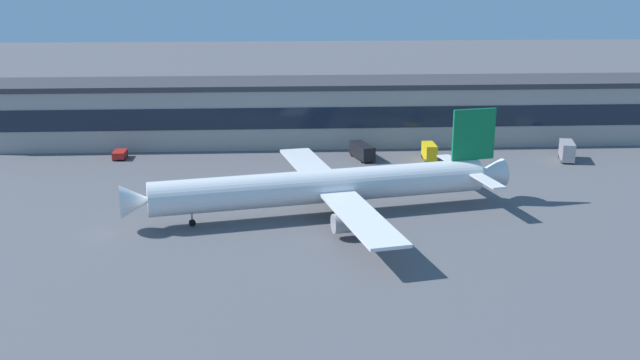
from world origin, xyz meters
TOP-DOWN VIEW (x-y plane):
  - ground_plane at (0.00, 0.00)m, footprint 600.00×600.00m
  - terminal_building at (0.00, 52.09)m, footprint 168.69×17.53m
  - airliner at (-6.41, -2.53)m, footprint 66.13×57.11m
  - pushback_tractor at (-49.13, 37.75)m, footprint 2.68×4.82m
  - catering_truck at (47.85, 30.63)m, footprint 4.24×7.61m
  - stair_truck at (18.31, 33.06)m, footprint 2.48×6.01m
  - fuel_truck at (3.74, 34.74)m, footprint 4.99×8.85m
  - traffic_cone_0 at (3.08, -9.24)m, footprint 0.55×0.55m

SIDE VIEW (x-z plane):
  - ground_plane at x=0.00m, z-range 0.00..0.00m
  - traffic_cone_0 at x=3.08m, z-range 0.00..0.68m
  - pushback_tractor at x=-49.13m, z-range 0.17..1.92m
  - fuel_truck at x=3.74m, z-range 0.21..3.56m
  - stair_truck at x=18.31m, z-range 0.20..3.75m
  - catering_truck at x=47.85m, z-range 0.22..4.37m
  - airliner at x=-6.41m, z-range -3.44..13.44m
  - terminal_building at x=0.00m, z-range 0.02..14.77m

